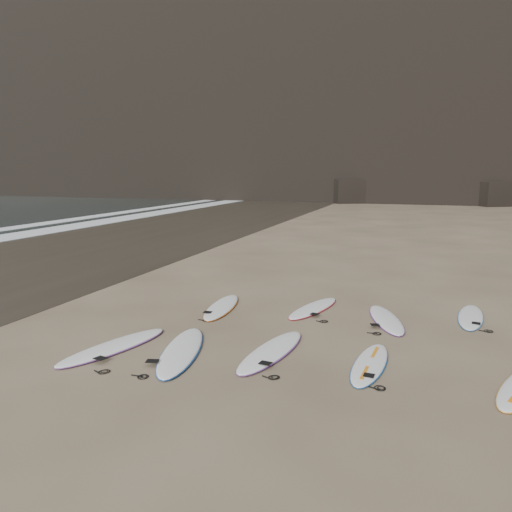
{
  "coord_description": "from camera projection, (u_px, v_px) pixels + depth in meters",
  "views": [
    {
      "loc": [
        1.89,
        -8.82,
        3.49
      ],
      "look_at": [
        -1.77,
        2.04,
        1.5
      ],
      "focal_mm": 35.0,
      "sensor_mm": 36.0,
      "label": 1
    }
  ],
  "objects": [
    {
      "name": "ground",
      "position": [
        310.0,
        357.0,
        9.42
      ],
      "size": [
        240.0,
        240.0,
        0.0
      ],
      "primitive_type": "plane",
      "color": "#897559",
      "rests_on": "ground"
    },
    {
      "name": "wet_sand",
      "position": [
        79.0,
        247.0,
        22.84
      ],
      "size": [
        12.0,
        200.0,
        0.01
      ],
      "primitive_type": "cube",
      "color": "#383026",
      "rests_on": "ground"
    },
    {
      "name": "surfboard_0",
      "position": [
        114.0,
        346.0,
        9.85
      ],
      "size": [
        1.32,
        2.71,
        0.1
      ],
      "primitive_type": "ellipsoid",
      "rotation": [
        0.0,
        0.0,
        -0.27
      ],
      "color": "white",
      "rests_on": "ground"
    },
    {
      "name": "surfboard_1",
      "position": [
        181.0,
        350.0,
        9.61
      ],
      "size": [
        1.34,
        2.83,
        0.1
      ],
      "primitive_type": "ellipsoid",
      "rotation": [
        0.0,
        0.0,
        0.26
      ],
      "color": "white",
      "rests_on": "ground"
    },
    {
      "name": "surfboard_2",
      "position": [
        272.0,
        351.0,
        9.6
      ],
      "size": [
        0.98,
        2.66,
        0.09
      ],
      "primitive_type": "ellipsoid",
      "rotation": [
        0.0,
        0.0,
        -0.14
      ],
      "color": "white",
      "rests_on": "ground"
    },
    {
      "name": "surfboard_3",
      "position": [
        370.0,
        363.0,
        8.98
      ],
      "size": [
        0.69,
        2.23,
        0.08
      ],
      "primitive_type": "ellipsoid",
      "rotation": [
        0.0,
        0.0,
        -0.07
      ],
      "color": "white",
      "rests_on": "ground"
    },
    {
      "name": "surfboard_5",
      "position": [
        222.0,
        307.0,
        12.7
      ],
      "size": [
        0.89,
        2.52,
        0.09
      ],
      "primitive_type": "ellipsoid",
      "rotation": [
        0.0,
        0.0,
        0.12
      ],
      "color": "white",
      "rests_on": "ground"
    },
    {
      "name": "surfboard_6",
      "position": [
        313.0,
        308.0,
        12.59
      ],
      "size": [
        1.14,
        2.43,
        0.09
      ],
      "primitive_type": "ellipsoid",
      "rotation": [
        0.0,
        0.0,
        -0.25
      ],
      "color": "white",
      "rests_on": "ground"
    },
    {
      "name": "surfboard_7",
      "position": [
        386.0,
        319.0,
        11.65
      ],
      "size": [
        1.25,
        2.45,
        0.09
      ],
      "primitive_type": "ellipsoid",
      "rotation": [
        0.0,
        0.0,
        0.3
      ],
      "color": "white",
      "rests_on": "ground"
    },
    {
      "name": "surfboard_8",
      "position": [
        471.0,
        317.0,
        11.85
      ],
      "size": [
        0.77,
        2.3,
        0.08
      ],
      "primitive_type": "ellipsoid",
      "rotation": [
        0.0,
        0.0,
        -0.1
      ],
      "color": "white",
      "rests_on": "ground"
    }
  ]
}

